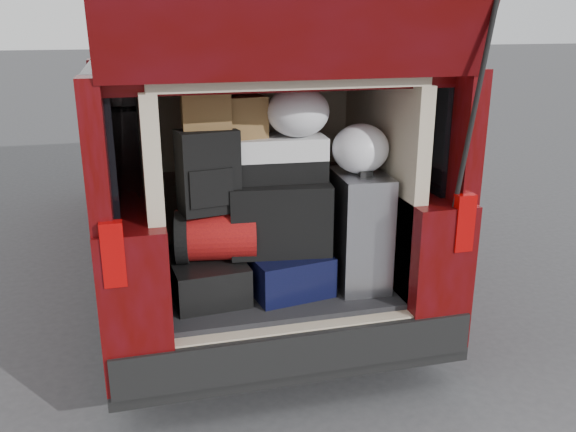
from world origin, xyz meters
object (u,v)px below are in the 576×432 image
object	(u,v)px
red_duffel	(216,234)
navy_hardshell	(283,268)
black_hardshell	(206,275)
backpack	(208,171)
silver_roller	(359,229)
twotone_duffel	(276,158)
black_soft_case	(280,216)

from	to	relation	value
red_duffel	navy_hardshell	bearing A→B (deg)	10.39
black_hardshell	backpack	world-z (taller)	backpack
backpack	silver_roller	bearing A→B (deg)	-12.18
black_hardshell	silver_roller	bearing A→B (deg)	-9.85
navy_hardshell	backpack	size ratio (longest dim) A/B	1.19
silver_roller	navy_hardshell	bearing A→B (deg)	175.49
backpack	twotone_duffel	world-z (taller)	backpack
silver_roller	backpack	size ratio (longest dim) A/B	1.51
silver_roller	backpack	distance (m)	0.92
silver_roller	backpack	world-z (taller)	backpack
black_soft_case	backpack	xyz separation A→B (m)	(-0.39, -0.03, 0.28)
black_hardshell	silver_roller	xyz separation A→B (m)	(0.86, -0.08, 0.22)
navy_hardshell	black_soft_case	xyz separation A→B (m)	(-0.02, 0.00, 0.31)
black_soft_case	silver_roller	bearing A→B (deg)	-0.26
black_hardshell	black_soft_case	size ratio (longest dim) A/B	0.98
navy_hardshell	twotone_duffel	distance (m)	0.63
black_soft_case	navy_hardshell	bearing A→B (deg)	4.66
black_hardshell	twotone_duffel	xyz separation A→B (m)	(0.42, 0.05, 0.63)
navy_hardshell	silver_roller	bearing A→B (deg)	-17.34
black_hardshell	black_soft_case	world-z (taller)	black_soft_case
black_hardshell	silver_roller	world-z (taller)	silver_roller
black_hardshell	black_soft_case	distance (m)	0.52
black_soft_case	red_duffel	bearing A→B (deg)	-170.43
black_soft_case	backpack	bearing A→B (deg)	-168.50
navy_hardshell	backpack	world-z (taller)	backpack
silver_roller	red_duffel	xyz separation A→B (m)	(-0.80, 0.05, 0.03)
silver_roller	twotone_duffel	xyz separation A→B (m)	(-0.45, 0.13, 0.41)
black_hardshell	red_duffel	xyz separation A→B (m)	(0.06, -0.03, 0.24)
silver_roller	black_soft_case	world-z (taller)	silver_roller
backpack	twotone_duffel	distance (m)	0.40
navy_hardshell	silver_roller	size ratio (longest dim) A/B	0.79
black_hardshell	black_soft_case	bearing A→B (deg)	-6.84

